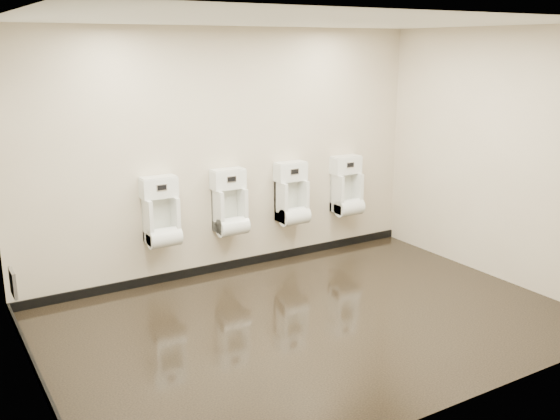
# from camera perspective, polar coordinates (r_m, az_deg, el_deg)

# --- Properties ---
(ground) EXTENTS (5.00, 3.50, 0.00)m
(ground) POSITION_cam_1_polar(r_m,az_deg,el_deg) (6.15, 2.94, -10.17)
(ground) COLOR black
(ground) RESTS_ON ground
(ceiling) EXTENTS (5.00, 3.50, 0.00)m
(ceiling) POSITION_cam_1_polar(r_m,az_deg,el_deg) (5.58, 3.33, 16.90)
(ceiling) COLOR silver
(back_wall) EXTENTS (5.00, 0.02, 2.80)m
(back_wall) POSITION_cam_1_polar(r_m,az_deg,el_deg) (7.19, -4.75, 5.20)
(back_wall) COLOR beige
(back_wall) RESTS_ON ground
(front_wall) EXTENTS (5.00, 0.02, 2.80)m
(front_wall) POSITION_cam_1_polar(r_m,az_deg,el_deg) (4.41, 15.98, -1.52)
(front_wall) COLOR beige
(front_wall) RESTS_ON ground
(left_wall) EXTENTS (0.02, 3.50, 2.80)m
(left_wall) POSITION_cam_1_polar(r_m,az_deg,el_deg) (4.80, -22.42, -0.75)
(left_wall) COLOR beige
(left_wall) RESTS_ON ground
(right_wall) EXTENTS (0.02, 3.50, 2.80)m
(right_wall) POSITION_cam_1_polar(r_m,az_deg,el_deg) (7.38, 19.48, 4.65)
(right_wall) COLOR beige
(right_wall) RESTS_ON ground
(tile_overlay_left) EXTENTS (0.01, 3.50, 2.80)m
(tile_overlay_left) POSITION_cam_1_polar(r_m,az_deg,el_deg) (4.80, -22.36, -0.74)
(tile_overlay_left) COLOR white
(tile_overlay_left) RESTS_ON ground
(skirting_back) EXTENTS (5.00, 0.02, 0.10)m
(skirting_back) POSITION_cam_1_polar(r_m,az_deg,el_deg) (7.52, -4.49, -5.00)
(skirting_back) COLOR black
(skirting_back) RESTS_ON ground
(skirting_left) EXTENTS (0.02, 3.50, 0.10)m
(skirting_left) POSITION_cam_1_polar(r_m,az_deg,el_deg) (5.30, -20.81, -14.93)
(skirting_left) COLOR black
(skirting_left) RESTS_ON ground
(access_panel) EXTENTS (0.04, 0.25, 0.25)m
(access_panel) POSITION_cam_1_polar(r_m,az_deg,el_deg) (6.21, -23.23, -6.17)
(access_panel) COLOR #9E9EA3
(access_panel) RESTS_ON left_wall
(urinal_0) EXTENTS (0.40, 0.30, 0.75)m
(urinal_0) POSITION_cam_1_polar(r_m,az_deg,el_deg) (6.86, -10.78, -0.65)
(urinal_0) COLOR white
(urinal_0) RESTS_ON back_wall
(urinal_1) EXTENTS (0.40, 0.30, 0.75)m
(urinal_1) POSITION_cam_1_polar(r_m,az_deg,el_deg) (7.17, -4.59, 0.26)
(urinal_1) COLOR white
(urinal_1) RESTS_ON back_wall
(urinal_2) EXTENTS (0.40, 0.30, 0.75)m
(urinal_2) POSITION_cam_1_polar(r_m,az_deg,el_deg) (7.57, 1.11, 1.08)
(urinal_2) COLOR white
(urinal_2) RESTS_ON back_wall
(urinal_3) EXTENTS (0.40, 0.30, 0.75)m
(urinal_3) POSITION_cam_1_polar(r_m,az_deg,el_deg) (8.04, 6.15, 1.81)
(urinal_3) COLOR white
(urinal_3) RESTS_ON back_wall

